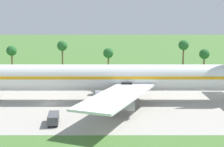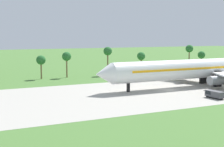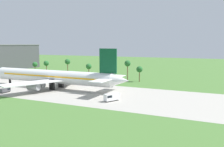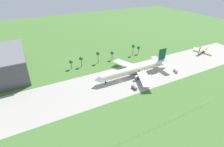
% 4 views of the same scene
% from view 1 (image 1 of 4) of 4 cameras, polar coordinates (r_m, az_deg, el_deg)
% --- Properties ---
extents(ground_plane, '(600.00, 600.00, 0.00)m').
position_cam_1_polar(ground_plane, '(82.87, -10.45, -4.92)').
color(ground_plane, '#477233').
extents(taxiway_strip, '(320.00, 44.00, 0.02)m').
position_cam_1_polar(taxiway_strip, '(82.87, -10.45, -4.91)').
color(taxiway_strip, '#A8A399').
rests_on(taxiway_strip, ground_plane).
extents(jet_airliner, '(79.44, 56.37, 19.70)m').
position_cam_1_polar(jet_airliner, '(82.60, 1.20, -0.72)').
color(jet_airliner, white).
rests_on(jet_airliner, ground_plane).
extents(baggage_tug, '(2.50, 5.30, 2.00)m').
position_cam_1_polar(baggage_tug, '(67.29, -9.77, -7.33)').
color(baggage_tug, black).
rests_on(baggage_tug, ground_plane).
extents(palm_tree_row, '(81.45, 3.60, 12.20)m').
position_cam_1_polar(palm_tree_row, '(120.55, -3.38, 3.74)').
color(palm_tree_row, brown).
rests_on(palm_tree_row, ground_plane).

